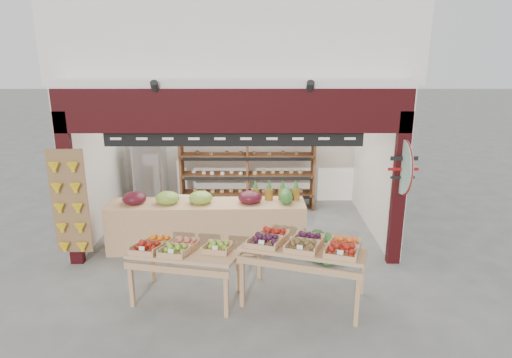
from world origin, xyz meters
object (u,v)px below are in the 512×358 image
at_px(refrigerator, 150,174).
at_px(watermelon_pile, 325,250).
at_px(display_table_right, 305,246).
at_px(cardboard_stack, 193,219).
at_px(mid_counter, 206,224).
at_px(back_shelving, 247,161).
at_px(display_table_left, 179,251).

xyz_separation_m(refrigerator, watermelon_pile, (3.61, -2.61, -0.65)).
distance_m(display_table_right, watermelon_pile, 1.57).
xyz_separation_m(cardboard_stack, watermelon_pile, (2.49, -1.29, -0.08)).
distance_m(mid_counter, watermelon_pile, 2.20).
bearing_deg(refrigerator, back_shelving, 2.27).
height_order(cardboard_stack, display_table_right, display_table_right).
distance_m(cardboard_stack, watermelon_pile, 2.80).
bearing_deg(display_table_left, watermelon_pile, 27.41).
distance_m(display_table_left, display_table_right, 1.84).
distance_m(cardboard_stack, mid_counter, 0.92).
distance_m(mid_counter, display_table_left, 1.72).
relative_size(refrigerator, cardboard_stack, 1.60).
distance_m(refrigerator, mid_counter, 2.62).
bearing_deg(watermelon_pile, display_table_left, -152.59).
bearing_deg(back_shelving, refrigerator, -178.50).
bearing_deg(display_table_right, watermelon_pile, 68.66).
bearing_deg(display_table_left, refrigerator, 108.25).
distance_m(back_shelving, display_table_left, 4.01).
height_order(refrigerator, display_table_right, refrigerator).
bearing_deg(watermelon_pile, display_table_right, -111.34).
relative_size(back_shelving, refrigerator, 1.83).
distance_m(display_table_left, watermelon_pile, 2.70).
relative_size(display_table_left, watermelon_pile, 2.40).
bearing_deg(refrigerator, watermelon_pile, -35.10).
bearing_deg(mid_counter, cardboard_stack, 113.81).
relative_size(display_table_left, display_table_right, 0.85).
bearing_deg(display_table_right, cardboard_stack, 127.20).
xyz_separation_m(display_table_left, display_table_right, (1.83, -0.10, 0.11)).
relative_size(back_shelving, cardboard_stack, 2.92).
relative_size(back_shelving, display_table_left, 1.83).
bearing_deg(display_table_left, display_table_right, -3.10).
xyz_separation_m(display_table_left, watermelon_pile, (2.35, 1.22, -0.57)).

